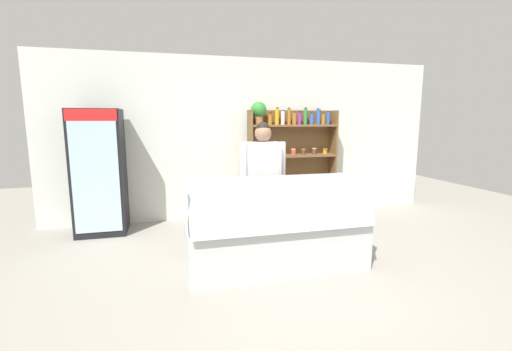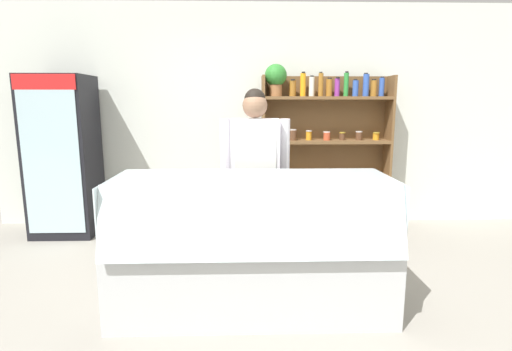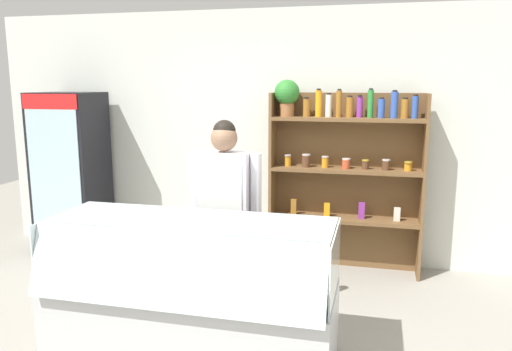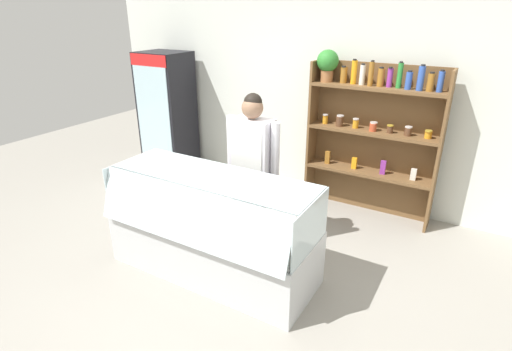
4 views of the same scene
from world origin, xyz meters
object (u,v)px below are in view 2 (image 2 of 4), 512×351
(shelving_unit, at_px, (320,137))
(shop_clerk, at_px, (255,166))
(drinks_fridge, at_px, (63,157))
(deli_display_case, at_px, (252,268))

(shelving_unit, bearing_deg, shop_clerk, -122.16)
(drinks_fridge, distance_m, shelving_unit, 3.00)
(drinks_fridge, relative_size, deli_display_case, 0.91)
(deli_display_case, distance_m, shop_clerk, 0.95)
(shelving_unit, relative_size, shop_clerk, 1.19)
(drinks_fridge, height_order, shelving_unit, shelving_unit)
(shop_clerk, bearing_deg, deli_display_case, -93.74)
(shelving_unit, height_order, shop_clerk, shelving_unit)
(deli_display_case, relative_size, shop_clerk, 1.22)
(drinks_fridge, height_order, deli_display_case, drinks_fridge)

